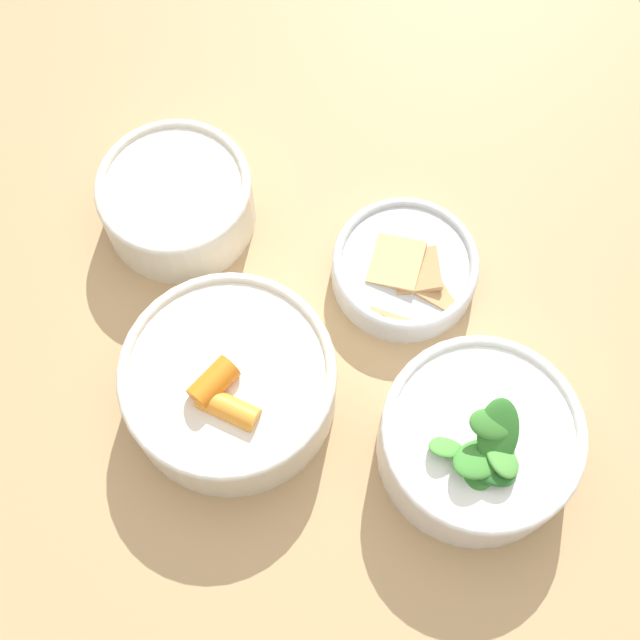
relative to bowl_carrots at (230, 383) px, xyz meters
name	(u,v)px	position (x,y,z in m)	size (l,w,h in m)	color
ground_plane	(319,470)	(0.09, -0.10, -0.80)	(10.00, 10.00, 0.00)	#4C4238
dining_table	(318,337)	(0.09, -0.10, -0.16)	(1.14, 0.85, 0.76)	tan
bowl_carrots	(230,383)	(0.00, 0.00, 0.00)	(0.19, 0.19, 0.08)	silver
bowl_greens	(479,441)	(-0.09, -0.20, 0.00)	(0.17, 0.17, 0.10)	white
bowl_beans_hotdog	(178,201)	(0.20, 0.02, -0.01)	(0.15, 0.15, 0.07)	silver
bowl_cookies	(407,272)	(0.08, -0.18, -0.02)	(0.14, 0.14, 0.04)	silver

